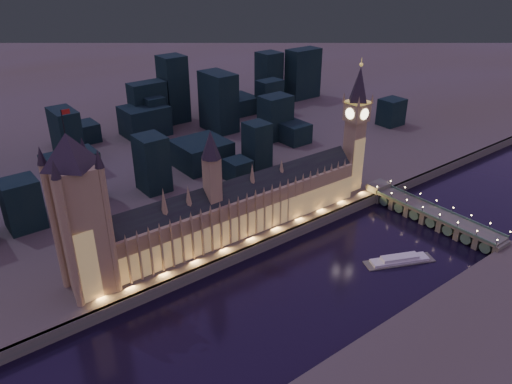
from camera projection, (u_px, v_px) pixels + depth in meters
ground_plane at (304, 280)px, 310.76m from camera, size 2000.00×2000.00×0.00m
north_bank at (44, 94)px, 676.92m from camera, size 2000.00×960.00×8.00m
embankment_wall at (263, 246)px, 337.98m from camera, size 2000.00×2.50×8.00m
palace_of_westminster at (238, 208)px, 339.50m from camera, size 202.00×23.78×78.00m
victoria_tower at (79, 208)px, 267.14m from camera, size 31.68×31.68×107.40m
elizabeth_tower at (356, 119)px, 383.76m from camera, size 18.00×18.00×105.21m
westminster_bridge at (429, 215)px, 373.02m from camera, size 17.66×113.00×15.90m
river_boat at (399, 260)px, 327.69m from camera, size 47.63×29.59×4.50m
city_backdrop at (167, 120)px, 494.38m from camera, size 458.07×215.63×75.82m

